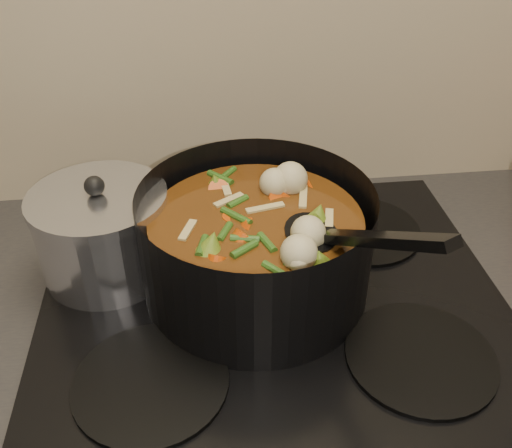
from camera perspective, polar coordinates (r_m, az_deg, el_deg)
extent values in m
cube|color=black|center=(0.81, 1.66, -9.52)|extent=(2.64, 0.64, 0.05)
cube|color=black|center=(0.79, 1.70, -7.72)|extent=(0.62, 0.54, 0.02)
cylinder|color=black|center=(0.69, -10.48, -15.26)|extent=(0.18, 0.18, 0.01)
cylinder|color=black|center=(0.73, 16.12, -12.65)|extent=(0.18, 0.18, 0.01)
cylinder|color=black|center=(0.88, -9.92, -2.03)|extent=(0.18, 0.18, 0.01)
cylinder|color=black|center=(0.91, 10.60, -0.60)|extent=(0.18, 0.18, 0.01)
cylinder|color=black|center=(0.75, 0.00, -1.89)|extent=(0.37, 0.37, 0.15)
cylinder|color=black|center=(0.79, 0.00, -5.93)|extent=(0.30, 0.30, 0.01)
cylinder|color=#53270E|center=(0.75, 0.00, -2.64)|extent=(0.28, 0.28, 0.11)
cylinder|color=#C04E09|center=(0.73, 3.15, 0.60)|extent=(0.03, 0.03, 0.03)
cylinder|color=#C04E09|center=(0.78, 2.61, 3.05)|extent=(0.04, 0.04, 0.03)
cylinder|color=#C04E09|center=(0.81, -3.08, 4.25)|extent=(0.04, 0.04, 0.03)
cylinder|color=#C04E09|center=(0.74, -4.29, 0.89)|extent=(0.03, 0.04, 0.03)
cylinder|color=#C04E09|center=(0.68, -5.49, -2.49)|extent=(0.04, 0.04, 0.03)
cylinder|color=#C04E09|center=(0.69, 0.37, -1.53)|extent=(0.04, 0.04, 0.03)
cylinder|color=#C04E09|center=(0.70, 5.14, -1.31)|extent=(0.04, 0.04, 0.03)
cylinder|color=#C04E09|center=(0.77, 7.11, 2.21)|extent=(0.04, 0.03, 0.03)
cylinder|color=#C04E09|center=(0.77, 0.87, 2.74)|extent=(0.04, 0.04, 0.03)
cylinder|color=#C04E09|center=(0.78, -4.33, 3.14)|extent=(0.04, 0.04, 0.03)
cylinder|color=#C04E09|center=(0.72, -3.19, 0.19)|extent=(0.03, 0.03, 0.03)
sphere|color=#C5BB8B|center=(0.73, 4.98, 1.59)|extent=(0.04, 0.04, 0.04)
sphere|color=#C5BB8B|center=(0.77, -2.23, 3.63)|extent=(0.04, 0.04, 0.04)
sphere|color=#C5BB8B|center=(0.68, -3.51, -1.01)|extent=(0.04, 0.04, 0.04)
sphere|color=#C5BB8B|center=(0.70, 4.88, 0.28)|extent=(0.04, 0.04, 0.04)
cone|color=olive|center=(0.65, 2.13, -3.21)|extent=(0.04, 0.04, 0.04)
cone|color=olive|center=(0.75, 6.26, 2.17)|extent=(0.04, 0.04, 0.04)
cone|color=olive|center=(0.79, -2.43, 4.22)|extent=(0.04, 0.04, 0.04)
cone|color=olive|center=(0.69, -6.45, -0.85)|extent=(0.04, 0.04, 0.04)
cone|color=olive|center=(0.66, 3.65, -2.80)|extent=(0.04, 0.04, 0.04)
cylinder|color=#365F1C|center=(0.76, 1.87, 2.47)|extent=(0.01, 0.04, 0.01)
cylinder|color=#365F1C|center=(0.81, -2.42, 4.76)|extent=(0.04, 0.03, 0.01)
cylinder|color=#365F1C|center=(0.75, -6.11, 2.02)|extent=(0.04, 0.02, 0.01)
cylinder|color=#365F1C|center=(0.70, -4.60, -0.83)|extent=(0.03, 0.04, 0.01)
cylinder|color=#365F1C|center=(0.69, -0.49, -1.41)|extent=(0.03, 0.04, 0.01)
cylinder|color=#365F1C|center=(0.67, 6.22, -2.91)|extent=(0.04, 0.02, 0.01)
cylinder|color=#365F1C|center=(0.73, 6.61, 1.10)|extent=(0.04, 0.03, 0.01)
cylinder|color=#365F1C|center=(0.77, 2.72, 3.09)|extent=(0.01, 0.04, 0.01)
cylinder|color=#365F1C|center=(0.76, -1.05, 2.67)|extent=(0.04, 0.03, 0.01)
cylinder|color=#365F1C|center=(0.76, -7.33, 2.39)|extent=(0.04, 0.02, 0.01)
cylinder|color=#365F1C|center=(0.69, -6.10, -1.22)|extent=(0.03, 0.04, 0.01)
cylinder|color=#365F1C|center=(0.67, -0.87, -2.38)|extent=(0.03, 0.04, 0.01)
cube|color=tan|center=(0.75, -5.04, 2.27)|extent=(0.04, 0.01, 0.00)
cube|color=tan|center=(0.68, -4.50, -1.78)|extent=(0.02, 0.05, 0.00)
cube|color=tan|center=(0.67, 2.94, -2.52)|extent=(0.04, 0.03, 0.00)
cube|color=tan|center=(0.74, 5.77, 1.31)|extent=(0.04, 0.04, 0.00)
cube|color=tan|center=(0.78, 0.72, 3.84)|extent=(0.03, 0.04, 0.00)
cube|color=tan|center=(0.75, -5.20, 2.12)|extent=(0.05, 0.02, 0.00)
cube|color=tan|center=(0.68, -4.27, -1.93)|extent=(0.01, 0.04, 0.00)
ellipsoid|color=black|center=(0.70, 5.50, -0.95)|extent=(0.07, 0.09, 0.01)
cube|color=black|center=(0.61, 12.30, -1.53)|extent=(0.10, 0.17, 0.11)
cylinder|color=silver|center=(0.82, -14.95, -1.26)|extent=(0.18, 0.18, 0.11)
cylinder|color=silver|center=(0.78, -15.64, 2.43)|extent=(0.19, 0.19, 0.01)
sphere|color=black|center=(0.77, -15.87, 3.68)|extent=(0.03, 0.03, 0.03)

